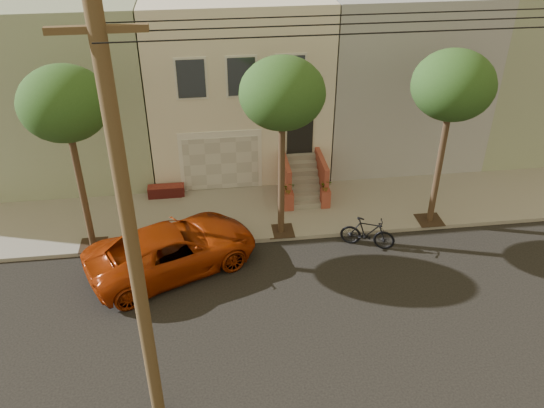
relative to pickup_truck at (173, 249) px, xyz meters
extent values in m
plane|color=black|center=(2.73, -2.48, -0.76)|extent=(90.00, 90.00, 0.00)
cube|color=gray|center=(2.73, 2.87, -0.69)|extent=(40.00, 3.70, 0.15)
cube|color=beige|center=(2.73, 8.72, 2.89)|extent=(7.00, 8.00, 7.00)
cube|color=gray|center=(-4.07, 8.72, 2.89)|extent=(6.50, 8.00, 7.00)
cube|color=gray|center=(9.53, 8.72, 2.89)|extent=(6.50, 8.00, 7.00)
cube|color=gray|center=(16.03, 8.72, 2.89)|extent=(6.50, 8.00, 7.00)
cube|color=silver|center=(1.83, 4.74, 0.64)|extent=(3.20, 0.12, 2.50)
cube|color=beige|center=(1.83, 4.68, 0.54)|extent=(2.90, 0.06, 2.20)
cube|color=gray|center=(1.83, 2.87, -0.60)|extent=(3.20, 3.70, 0.02)
cube|color=maroon|center=(-0.37, 4.42, -0.39)|extent=(1.40, 0.45, 0.44)
cube|color=black|center=(4.93, 4.69, 1.79)|extent=(1.00, 0.06, 2.00)
cube|color=#3F4751|center=(0.93, 4.69, 3.99)|extent=(1.00, 0.06, 1.40)
cube|color=silver|center=(0.93, 4.71, 3.99)|extent=(1.15, 0.05, 1.55)
cube|color=#3F4751|center=(2.73, 4.69, 3.99)|extent=(1.00, 0.06, 1.40)
cube|color=silver|center=(2.73, 4.71, 3.99)|extent=(1.15, 0.05, 1.55)
cube|color=#3F4751|center=(4.53, 4.69, 3.99)|extent=(1.00, 0.06, 1.40)
cube|color=silver|center=(4.53, 4.71, 3.99)|extent=(1.15, 0.05, 1.55)
cube|color=gray|center=(4.93, 2.90, -0.51)|extent=(1.20, 0.28, 0.20)
cube|color=gray|center=(4.93, 3.18, -0.31)|extent=(1.20, 0.28, 0.20)
cube|color=gray|center=(4.93, 3.46, -0.11)|extent=(1.20, 0.28, 0.20)
cube|color=gray|center=(4.93, 3.74, 0.09)|extent=(1.20, 0.28, 0.20)
cube|color=gray|center=(4.93, 4.02, 0.29)|extent=(1.20, 0.28, 0.20)
cube|color=gray|center=(4.93, 4.30, 0.49)|extent=(1.20, 0.28, 0.20)
cube|color=gray|center=(4.93, 4.58, 0.69)|extent=(1.20, 0.28, 0.20)
cube|color=#964131|center=(4.23, 3.74, 0.19)|extent=(0.18, 1.96, 1.60)
cube|color=#964131|center=(5.63, 3.74, 0.19)|extent=(0.18, 1.96, 1.60)
cube|color=#964131|center=(4.23, 2.86, -0.26)|extent=(0.35, 0.35, 0.70)
imported|color=#1F4017|center=(4.23, 2.86, 0.31)|extent=(0.40, 0.35, 0.45)
cube|color=#964131|center=(5.63, 2.86, -0.26)|extent=(0.35, 0.35, 0.70)
imported|color=#1F4017|center=(5.63, 2.86, 0.31)|extent=(0.41, 0.35, 0.45)
cube|color=#2D2116|center=(-2.77, 1.42, -0.61)|extent=(0.90, 0.90, 0.02)
cylinder|color=#3C2C1B|center=(-2.77, 1.42, 1.49)|extent=(0.22, 0.22, 4.20)
ellipsoid|color=#1F4017|center=(-2.77, 1.42, 4.54)|extent=(2.70, 2.57, 2.29)
cube|color=#2D2116|center=(3.73, 1.42, -0.61)|extent=(0.90, 0.90, 0.02)
cylinder|color=#3C2C1B|center=(3.73, 1.42, 1.49)|extent=(0.22, 0.22, 4.20)
ellipsoid|color=#1F4017|center=(3.73, 1.42, 4.54)|extent=(2.70, 2.57, 2.29)
cube|color=#2D2116|center=(9.23, 1.42, -0.61)|extent=(0.90, 0.90, 0.02)
cylinder|color=#3C2C1B|center=(9.23, 1.42, 1.49)|extent=(0.22, 0.22, 4.20)
ellipsoid|color=#1F4017|center=(9.23, 1.42, 4.54)|extent=(2.70, 2.57, 2.29)
cylinder|color=#473721|center=(-0.27, -5.68, 4.24)|extent=(0.30, 0.30, 10.00)
cube|color=#473721|center=(-0.27, -5.68, 8.44)|extent=(1.60, 0.12, 0.12)
imported|color=#932B08|center=(0.00, 0.00, 0.00)|extent=(6.05, 4.52, 1.53)
imported|color=black|center=(6.57, 0.35, -0.20)|extent=(1.93, 1.24, 1.13)
camera|label=1|loc=(1.30, -14.80, 10.73)|focal=37.01mm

